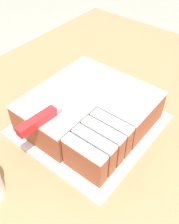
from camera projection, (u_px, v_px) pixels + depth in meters
countertop at (95, 223)px, 1.01m from camera, size 1.40×1.10×0.95m
cake_board at (90, 124)px, 0.73m from camera, size 0.35×0.33×0.01m
cake at (89, 111)px, 0.70m from camera, size 0.30×0.29×0.09m
knife at (49, 114)px, 0.61m from camera, size 0.31×0.05×0.02m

